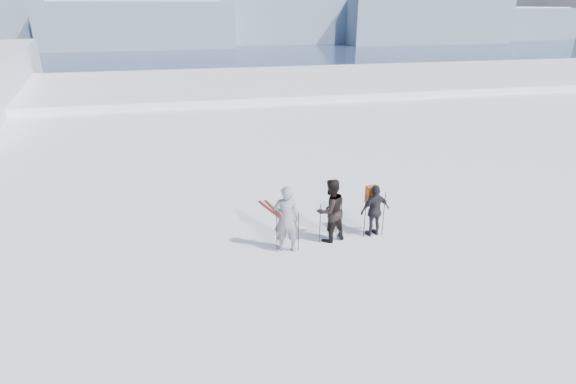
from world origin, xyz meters
The scene contains 8 objects.
lake_basin centered at (0.00, 30.00, -6.50)m, with size 820.00×820.00×71.62m.
far_mountain_range centered at (29.60, 454.78, -7.19)m, with size 770.00×110.00×53.00m.
skier_grey centered at (-1.60, 2.86, 0.96)m, with size 0.70×0.46×1.93m, color gray.
skier_dark centered at (-0.25, 3.15, 0.94)m, with size 0.92×0.71×1.89m, color black.
skier_pack centered at (1.11, 3.17, 0.79)m, with size 0.93×0.39×1.59m, color black.
backpack centered at (1.07, 3.42, 1.84)m, with size 0.34×0.19×0.51m, color #C05A12.
ski_poles centered at (-0.21, 2.97, 0.65)m, with size 3.27×0.41×1.37m.
skis_loose centered at (-1.50, 5.48, 0.01)m, with size 0.66×1.68×0.03m.
Camera 1 is at (-3.92, -7.85, 6.36)m, focal length 28.00 mm.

